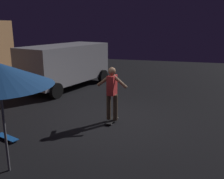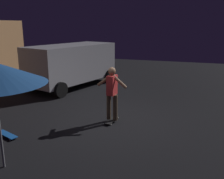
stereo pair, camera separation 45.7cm
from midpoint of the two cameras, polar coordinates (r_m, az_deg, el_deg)
name	(u,v)px [view 2 (the right image)]	position (r m, az deg, el deg)	size (l,w,h in m)	color
ground_plane	(111,121)	(8.06, 1.44, -7.24)	(28.00, 28.00, 0.00)	black
parked_van	(72,63)	(12.43, -8.00, 5.98)	(4.95, 3.28, 2.03)	#B2B2B7
skateboard_ridden	(112,120)	(8.04, 1.64, -6.89)	(0.79, 0.27, 0.07)	black
skateboard_spare	(7,135)	(7.51, -21.04, -9.51)	(0.45, 0.80, 0.07)	#1959B2
skater	(112,90)	(7.73, 1.69, -0.11)	(0.40, 0.99, 1.67)	brown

